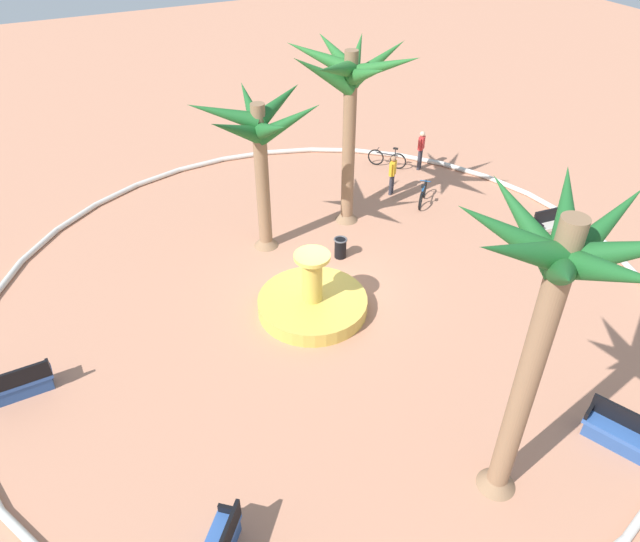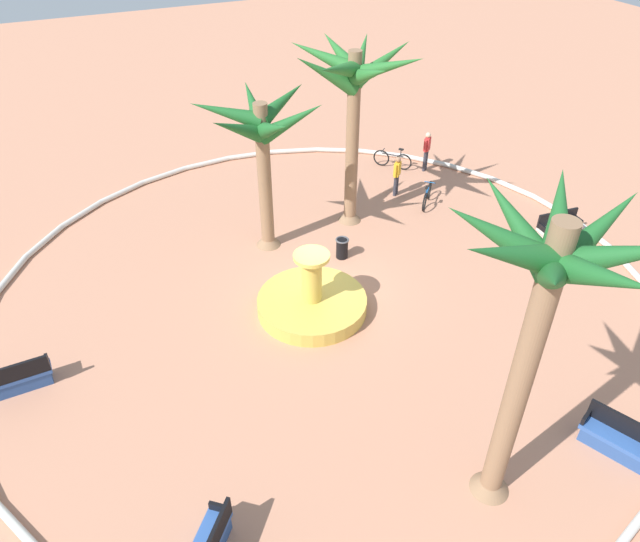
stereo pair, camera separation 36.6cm
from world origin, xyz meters
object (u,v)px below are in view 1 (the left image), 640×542
Objects in this scene: palm_tree_mid_plaza at (349,86)px; person_cyclist_photo at (392,173)px; palm_tree_by_curb at (260,138)px; bench_southeast at (20,385)px; bicycle_red_frame at (387,159)px; bench_west at (619,434)px; palm_tree_near_fountain at (552,291)px; bicycle_by_lamppost at (423,194)px; trash_bin at (340,247)px; bench_east at (554,227)px; fountain at (313,302)px; person_cyclist_helmet at (421,148)px.

person_cyclist_photo is at bearing -69.14° from palm_tree_mid_plaza.
bench_southeast is (-3.73, 8.14, -3.65)m from palm_tree_by_curb.
palm_tree_by_curb is at bearing 116.47° from bicycle_red_frame.
bench_west is (-11.72, -1.10, -4.71)m from palm_tree_mid_plaza.
palm_tree_near_fountain reaches higher than bicycle_by_lamppost.
bench_west is at bearing -166.14° from trash_bin.
palm_tree_near_fountain is at bearing 130.77° from bench_east.
palm_tree_by_curb reaches higher than bench_west.
person_cyclist_photo is (1.32, -5.86, -3.08)m from palm_tree_by_curb.
palm_tree_near_fountain is at bearing 83.98° from bench_west.
trash_bin is (1.99, -10.15, 0.04)m from bench_southeast.
trash_bin is at bearing -78.92° from bench_southeast.
palm_tree_near_fountain is 4.30× the size of bench_west.
fountain is 2.53× the size of bicycle_by_lamppost.
palm_tree_near_fountain is (-7.15, -1.13, 5.18)m from fountain.
bench_west is 1.02× the size of person_cyclist_photo.
bicycle_by_lamppost is at bearing -25.99° from palm_tree_near_fountain.
palm_tree_mid_plaza is at bearing -10.84° from palm_tree_near_fountain.
person_cyclist_photo is at bearing -6.58° from bench_west.
bicycle_by_lamppost is at bearing 36.79° from bench_east.
palm_tree_mid_plaza is at bearing -84.14° from palm_tree_by_curb.
bicycle_red_frame is 0.80× the size of person_cyclist_photo.
bench_east is 0.96× the size of person_cyclist_helmet.
palm_tree_mid_plaza is 3.95× the size of person_cyclist_photo.
bench_east is 0.98× the size of bench_west.
trash_bin is (2.14, -2.03, 0.09)m from fountain.
person_cyclist_helmet is at bearing -123.19° from bicycle_red_frame.
bicycle_red_frame is (14.83, -2.52, 0.04)m from bench_west.
person_cyclist_photo is (0.98, -2.57, -4.14)m from palm_tree_mid_plaza.
fountain reaches higher than person_cyclist_photo.
bench_east is 1.25× the size of bicycle_by_lamppost.
palm_tree_near_fountain is 4.40× the size of bench_southeast.
bench_west is at bearing 169.32° from bicycle_by_lamppost.
bench_southeast is at bearing 109.60° from palm_tree_mid_plaza.
bench_west is 1.02× the size of bench_southeast.
person_cyclist_helmet is (2.68, -8.08, -3.04)m from palm_tree_by_curb.
bicycle_red_frame is (3.10, -3.62, -4.67)m from palm_tree_mid_plaza.
person_cyclist_photo is at bearing 153.61° from bicycle_red_frame.
bench_east is at bearing -111.72° from palm_tree_by_curb.
bench_east is 6.66m from person_cyclist_helmet.
fountain is 4.52× the size of trash_bin.
palm_tree_mid_plaza is 4.96× the size of bicycle_by_lamppost.
palm_tree_mid_plaza is (0.34, -3.29, 1.05)m from palm_tree_by_curb.
bench_southeast reaches higher than trash_bin.
trash_bin is 7.13m from bicycle_red_frame.
palm_tree_by_curb reaches higher than bicycle_red_frame.
palm_tree_near_fountain is 13.45m from bicycle_by_lamppost.
fountain is at bearing -91.10° from bench_southeast.
palm_tree_near_fountain is at bearing 158.99° from person_cyclist_photo.
bench_east is 6.31m from person_cyclist_photo.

